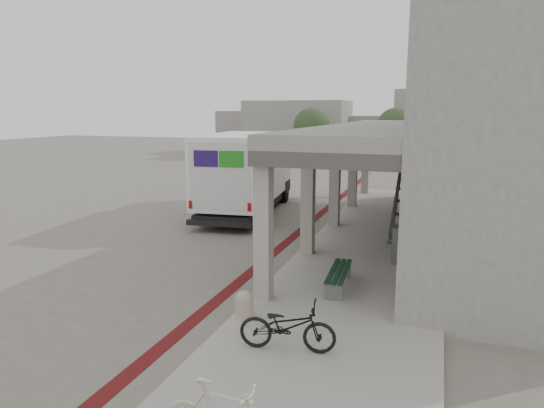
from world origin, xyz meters
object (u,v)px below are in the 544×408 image
at_px(bicycle_black, 287,326).
at_px(bench, 339,275).
at_px(fedex_truck, 247,171).
at_px(utility_cabinet, 400,244).

bearing_deg(bicycle_black, bench, -12.31).
relative_size(fedex_truck, utility_cabinet, 7.85).
bearing_deg(utility_cabinet, bicycle_black, -108.13).
distance_m(utility_cabinet, bicycle_black, 6.40).
relative_size(fedex_truck, bench, 4.26).
bearing_deg(fedex_truck, bench, -61.71).
bearing_deg(utility_cabinet, bench, -119.75).
distance_m(fedex_truck, utility_cabinet, 9.27).
distance_m(fedex_truck, bicycle_black, 13.27).
bearing_deg(bicycle_black, fedex_truck, 17.13).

